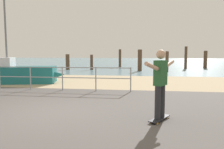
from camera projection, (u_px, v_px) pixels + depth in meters
ground_plane at (30, 125)px, 5.10m from camera, size 24.00×10.00×0.04m
beach_strip at (99, 81)px, 12.99m from camera, size 24.00×6.00×0.04m
sea_surface at (129, 62)px, 40.59m from camera, size 72.00×50.00×0.04m
railing_fence at (30, 74)px, 9.90m from camera, size 8.99×0.05×1.05m
sailboat at (16, 74)px, 12.04m from camera, size 5.07×2.34×5.76m
skateboard at (159, 119)px, 5.40m from camera, size 0.57×0.79×0.08m
skateboarder at (160, 80)px, 5.31m from camera, size 0.80×1.30×1.65m
groyne_post_0 at (68, 62)px, 21.30m from camera, size 0.37×0.37×1.49m
groyne_post_1 at (92, 62)px, 21.24m from camera, size 0.27×0.27×1.46m
groyne_post_2 at (120, 58)px, 25.10m from camera, size 0.28×0.28×2.02m
groyne_post_3 at (140, 60)px, 19.78m from camera, size 0.37×0.37×1.93m
groyne_post_4 at (167, 62)px, 18.78m from camera, size 0.27×0.27×1.77m
groyne_post_5 at (186, 58)px, 22.52m from camera, size 0.27×0.27×2.27m
groyne_post_6 at (205, 59)px, 23.67m from camera, size 0.37×0.37×1.85m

